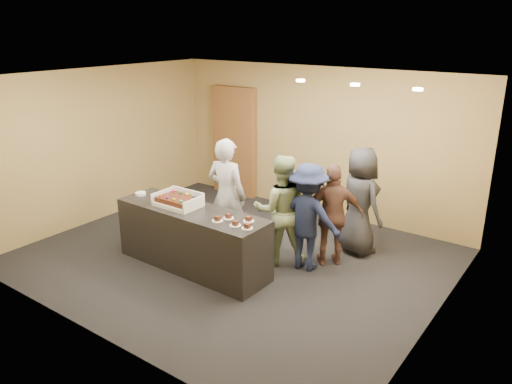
% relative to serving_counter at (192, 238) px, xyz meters
% --- Properties ---
extents(room, '(6.04, 6.00, 2.70)m').
position_rel_serving_counter_xyz_m(room, '(0.29, 0.59, 0.90)').
color(room, black).
rests_on(room, ground).
extents(serving_counter, '(2.41, 0.74, 0.90)m').
position_rel_serving_counter_xyz_m(serving_counter, '(0.00, 0.00, 0.00)').
color(serving_counter, black).
rests_on(serving_counter, floor).
extents(storage_cabinet, '(1.01, 0.15, 2.22)m').
position_rel_serving_counter_xyz_m(storage_cabinet, '(-1.58, 3.00, 0.66)').
color(storage_cabinet, brown).
rests_on(storage_cabinet, floor).
extents(cake_box, '(0.65, 0.45, 0.19)m').
position_rel_serving_counter_xyz_m(cake_box, '(-0.26, 0.02, 0.49)').
color(cake_box, white).
rests_on(cake_box, serving_counter).
extents(sheet_cake, '(0.55, 0.38, 0.11)m').
position_rel_serving_counter_xyz_m(sheet_cake, '(-0.26, 0.00, 0.55)').
color(sheet_cake, '#3A190D').
rests_on(sheet_cake, cake_box).
extents(plate_stack, '(0.16, 0.16, 0.04)m').
position_rel_serving_counter_xyz_m(plate_stack, '(-1.06, 0.01, 0.47)').
color(plate_stack, white).
rests_on(plate_stack, serving_counter).
extents(slice_a, '(0.15, 0.15, 0.07)m').
position_rel_serving_counter_xyz_m(slice_a, '(0.59, -0.12, 0.47)').
color(slice_a, white).
rests_on(slice_a, serving_counter).
extents(slice_b, '(0.15, 0.15, 0.07)m').
position_rel_serving_counter_xyz_m(slice_b, '(0.65, 0.04, 0.47)').
color(slice_b, white).
rests_on(slice_b, serving_counter).
extents(slice_c, '(0.15, 0.15, 0.07)m').
position_rel_serving_counter_xyz_m(slice_c, '(0.88, -0.11, 0.47)').
color(slice_c, white).
rests_on(slice_c, serving_counter).
extents(slice_d, '(0.15, 0.15, 0.07)m').
position_rel_serving_counter_xyz_m(slice_d, '(0.93, 0.12, 0.47)').
color(slice_d, white).
rests_on(slice_d, serving_counter).
extents(slice_e, '(0.15, 0.15, 0.07)m').
position_rel_serving_counter_xyz_m(slice_e, '(1.06, -0.09, 0.47)').
color(slice_e, white).
rests_on(slice_e, serving_counter).
extents(person_server_grey, '(0.69, 0.49, 1.80)m').
position_rel_serving_counter_xyz_m(person_server_grey, '(0.04, 0.76, 0.45)').
color(person_server_grey, '#AFB0B5').
rests_on(person_server_grey, floor).
extents(person_sage_man, '(1.01, 0.98, 1.65)m').
position_rel_serving_counter_xyz_m(person_sage_man, '(0.94, 0.90, 0.37)').
color(person_sage_man, gray).
rests_on(person_sage_man, floor).
extents(person_navy_man, '(1.07, 0.67, 1.58)m').
position_rel_serving_counter_xyz_m(person_navy_man, '(1.36, 0.95, 0.34)').
color(person_navy_man, '#151C3A').
rests_on(person_navy_man, floor).
extents(person_brown_extra, '(0.94, 0.84, 1.53)m').
position_rel_serving_counter_xyz_m(person_brown_extra, '(1.58, 1.28, 0.31)').
color(person_brown_extra, brown).
rests_on(person_brown_extra, floor).
extents(person_dark_suit, '(0.97, 0.84, 1.67)m').
position_rel_serving_counter_xyz_m(person_dark_suit, '(1.72, 1.90, 0.39)').
color(person_dark_suit, '#25252A').
rests_on(person_dark_suit, floor).
extents(ceiling_spotlights, '(1.72, 0.12, 0.03)m').
position_rel_serving_counter_xyz_m(ceiling_spotlights, '(1.89, 1.09, 2.22)').
color(ceiling_spotlights, '#FFEAC6').
rests_on(ceiling_spotlights, ceiling).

